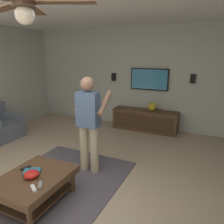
{
  "coord_description": "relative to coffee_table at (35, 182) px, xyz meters",
  "views": [
    {
      "loc": [
        -1.94,
        -1.8,
        1.99
      ],
      "look_at": [
        1.25,
        -0.3,
        1.04
      ],
      "focal_mm": 34.68,
      "sensor_mm": 36.0,
      "label": 1
    }
  ],
  "objects": [
    {
      "name": "coffee_table",
      "position": [
        0.0,
        0.0,
        0.0
      ],
      "size": [
        1.0,
        0.8,
        0.4
      ],
      "color": "#513823",
      "rests_on": "ground"
    },
    {
      "name": "ground_plane",
      "position": [
        0.05,
        -0.25,
        -0.3
      ],
      "size": [
        8.89,
        8.89,
        0.0
      ],
      "primitive_type": "plane",
      "color": "tan"
    },
    {
      "name": "remote_black",
      "position": [
        0.09,
        0.25,
        0.12
      ],
      "size": [
        0.16,
        0.09,
        0.02
      ],
      "primitive_type": "cube",
      "rotation": [
        0.0,
        0.0,
        5.99
      ],
      "color": "black",
      "rests_on": "coffee_table"
    },
    {
      "name": "area_rug",
      "position": [
        0.2,
        0.0,
        -0.29
      ],
      "size": [
        2.83,
        1.83,
        0.01
      ],
      "primitive_type": "cube",
      "color": "#514C56",
      "rests_on": "ground"
    },
    {
      "name": "ceiling_fan",
      "position": [
        -0.44,
        -0.58,
        2.08
      ],
      "size": [
        1.16,
        1.16,
        0.46
      ],
      "color": "#4C3828"
    },
    {
      "name": "tv",
      "position": [
        3.71,
        -0.51,
        1.04
      ],
      "size": [
        0.05,
        1.01,
        0.57
      ],
      "rotation": [
        0.0,
        0.0,
        3.14
      ],
      "color": "black"
    },
    {
      "name": "remote_grey",
      "position": [
        -0.14,
        -0.25,
        0.12
      ],
      "size": [
        0.14,
        0.13,
        0.02
      ],
      "primitive_type": "cube",
      "rotation": [
        0.0,
        0.0,
        3.82
      ],
      "color": "slate",
      "rests_on": "coffee_table"
    },
    {
      "name": "person_standing",
      "position": [
        1.05,
        -0.25,
        0.64
      ],
      "size": [
        0.55,
        0.55,
        1.64
      ],
      "rotation": [
        0.0,
        0.0,
        0.05
      ],
      "color": "#C6B793",
      "rests_on": "ground"
    },
    {
      "name": "remote_white",
      "position": [
        -0.23,
        -0.22,
        0.12
      ],
      "size": [
        0.12,
        0.15,
        0.02
      ],
      "primitive_type": "cube",
      "rotation": [
        0.0,
        0.0,
        1.02
      ],
      "color": "white",
      "rests_on": "coffee_table"
    },
    {
      "name": "book",
      "position": [
        0.05,
        0.08,
        0.12
      ],
      "size": [
        0.26,
        0.27,
        0.04
      ],
      "primitive_type": "cube",
      "rotation": [
        0.0,
        0.0,
        5.32
      ],
      "color": "teal",
      "rests_on": "coffee_table"
    },
    {
      "name": "wall_back_tv",
      "position": [
        3.8,
        -0.25,
        1.05
      ],
      "size": [
        0.1,
        6.74,
        2.7
      ],
      "primitive_type": "cube",
      "color": "#B2B7AD",
      "rests_on": "ground"
    },
    {
      "name": "vase_round",
      "position": [
        3.48,
        -0.68,
        0.36
      ],
      "size": [
        0.22,
        0.22,
        0.22
      ],
      "primitive_type": "sphere",
      "color": "gold",
      "rests_on": "media_console"
    },
    {
      "name": "wall_speaker_left",
      "position": [
        3.72,
        -1.59,
        1.11
      ],
      "size": [
        0.06,
        0.12,
        0.22
      ],
      "primitive_type": "cube",
      "color": "black"
    },
    {
      "name": "media_console",
      "position": [
        3.47,
        -0.51,
        -0.02
      ],
      "size": [
        0.45,
        1.7,
        0.55
      ],
      "rotation": [
        0.0,
        0.0,
        3.14
      ],
      "color": "#513823",
      "rests_on": "ground"
    },
    {
      "name": "bowl",
      "position": [
        -0.04,
        -0.01,
        0.15
      ],
      "size": [
        0.2,
        0.2,
        0.09
      ],
      "primitive_type": "ellipsoid",
      "color": "red",
      "rests_on": "coffee_table"
    },
    {
      "name": "wall_speaker_right",
      "position": [
        3.72,
        0.53,
        1.06
      ],
      "size": [
        0.06,
        0.12,
        0.22
      ],
      "primitive_type": "cube",
      "color": "black"
    }
  ]
}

